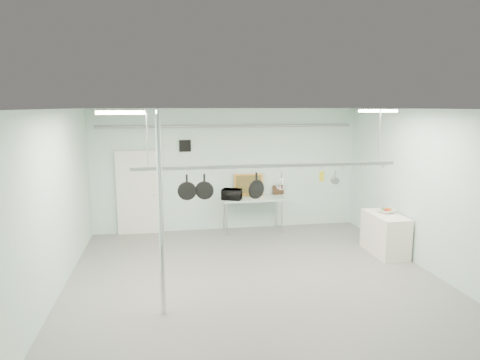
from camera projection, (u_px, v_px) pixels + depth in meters
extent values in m
plane|color=gray|center=(260.00, 290.00, 7.66)|extent=(8.00, 8.00, 0.00)
cube|color=silver|center=(262.00, 110.00, 7.12)|extent=(7.00, 8.00, 0.02)
cube|color=silver|center=(227.00, 170.00, 11.26)|extent=(7.00, 0.02, 3.20)
cube|color=silver|center=(443.00, 196.00, 7.98)|extent=(0.02, 8.00, 3.20)
cube|color=silver|center=(139.00, 194.00, 10.91)|extent=(1.10, 0.10, 2.20)
cube|color=black|center=(185.00, 146.00, 10.94)|extent=(0.30, 0.04, 0.30)
cylinder|color=gray|center=(228.00, 126.00, 10.98)|extent=(6.60, 0.07, 0.07)
cylinder|color=silver|center=(161.00, 216.00, 6.51)|extent=(0.08, 0.08, 3.20)
cube|color=#ACCBBD|center=(253.00, 199.00, 11.11)|extent=(1.60, 0.70, 0.05)
cylinder|color=#B7B7BC|center=(227.00, 219.00, 10.79)|extent=(0.04, 0.04, 0.86)
cylinder|color=#B7B7BC|center=(224.00, 214.00, 11.33)|extent=(0.04, 0.04, 0.86)
cylinder|color=#B7B7BC|center=(282.00, 217.00, 11.03)|extent=(0.04, 0.04, 0.86)
cylinder|color=#B7B7BC|center=(276.00, 212.00, 11.58)|extent=(0.04, 0.04, 0.86)
cube|color=white|center=(385.00, 234.00, 9.48)|extent=(0.60, 1.20, 0.90)
cube|color=#B7B7BC|center=(268.00, 166.00, 7.61)|extent=(4.80, 0.06, 0.06)
cylinder|color=#B7B7BC|center=(147.00, 139.00, 7.17)|extent=(0.02, 0.02, 0.94)
cylinder|color=#B7B7BC|center=(379.00, 136.00, 7.89)|extent=(0.02, 0.02, 0.94)
cube|color=white|center=(121.00, 113.00, 5.97)|extent=(0.65, 0.30, 0.05)
cube|color=white|center=(378.00, 111.00, 8.12)|extent=(0.65, 0.30, 0.05)
imported|color=black|center=(232.00, 194.00, 10.87)|extent=(0.58, 0.49, 0.27)
cylinder|color=silver|center=(255.00, 194.00, 11.00)|extent=(0.20, 0.20, 0.23)
cube|color=gold|center=(249.00, 185.00, 11.34)|extent=(0.78, 0.15, 0.58)
cube|color=#341F12|center=(278.00, 190.00, 11.50)|extent=(0.30, 0.09, 0.25)
imported|color=silver|center=(386.00, 211.00, 9.52)|extent=(0.39, 0.39, 0.08)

